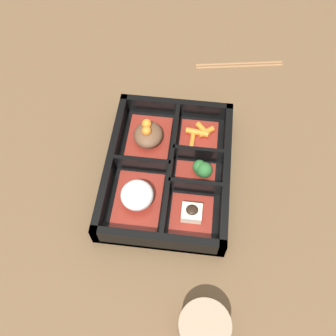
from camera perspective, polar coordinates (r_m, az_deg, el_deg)
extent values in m
plane|color=brown|center=(0.79, 0.00, -0.94)|extent=(3.00, 3.00, 0.00)
cube|color=black|center=(0.79, 0.00, -0.76)|extent=(0.32, 0.24, 0.01)
cube|color=black|center=(0.77, 8.34, -0.87)|extent=(0.32, 0.01, 0.05)
cube|color=black|center=(0.79, -8.19, 0.80)|extent=(0.32, 0.01, 0.05)
cube|color=black|center=(0.70, -1.48, -10.59)|extent=(0.01, 0.24, 0.05)
cube|color=black|center=(0.86, 1.20, 8.61)|extent=(0.01, 0.24, 0.05)
cube|color=black|center=(0.77, 0.39, -0.07)|extent=(0.29, 0.01, 0.05)
cube|color=black|center=(0.75, 3.88, -2.88)|extent=(0.01, 0.10, 0.05)
cube|color=black|center=(0.79, 4.32, 1.86)|extent=(0.01, 0.10, 0.05)
cube|color=black|center=(0.78, -3.69, 0.34)|extent=(0.01, 0.11, 0.05)
cube|color=maroon|center=(0.75, -4.39, -4.75)|extent=(0.12, 0.09, 0.01)
ellipsoid|color=silver|center=(0.73, -4.50, -3.94)|extent=(0.06, 0.06, 0.04)
cube|color=maroon|center=(0.82, -2.82, 4.12)|extent=(0.12, 0.09, 0.01)
ellipsoid|color=brown|center=(0.81, -2.88, 4.84)|extent=(0.07, 0.06, 0.03)
sphere|color=orange|center=(0.79, -3.12, 5.41)|extent=(0.02, 0.02, 0.02)
sphere|color=orange|center=(0.80, -3.11, 6.42)|extent=(0.02, 0.02, 0.02)
cube|color=maroon|center=(0.74, 3.41, -6.89)|extent=(0.09, 0.08, 0.01)
cube|color=beige|center=(0.73, 3.46, -6.52)|extent=(0.03, 0.04, 0.02)
ellipsoid|color=black|center=(0.71, 3.51, -6.08)|extent=(0.02, 0.02, 0.01)
cube|color=maroon|center=(0.78, 3.98, -0.89)|extent=(0.05, 0.08, 0.01)
sphere|color=#265B28|center=(0.77, 4.80, -0.20)|extent=(0.02, 0.02, 0.02)
sphere|color=#265B28|center=(0.76, 5.30, -0.33)|extent=(0.03, 0.03, 0.03)
sphere|color=#265B28|center=(0.77, 4.59, 0.18)|extent=(0.03, 0.03, 0.03)
cube|color=maroon|center=(0.83, 4.49, 4.46)|extent=(0.09, 0.08, 0.01)
cylinder|color=orange|center=(0.83, 5.54, 5.23)|extent=(0.03, 0.04, 0.01)
cylinder|color=orange|center=(0.81, 3.55, 4.04)|extent=(0.04, 0.01, 0.01)
cylinder|color=orange|center=(0.83, 4.27, 5.19)|extent=(0.02, 0.05, 0.01)
cylinder|color=orange|center=(0.83, 5.08, 5.63)|extent=(0.03, 0.03, 0.01)
cylinder|color=gray|center=(0.67, 5.22, -22.12)|extent=(0.08, 0.08, 0.05)
cylinder|color=#597A38|center=(0.64, 5.40, -21.79)|extent=(0.07, 0.07, 0.01)
cylinder|color=brown|center=(0.99, 10.36, 14.44)|extent=(0.04, 0.21, 0.01)
cylinder|color=brown|center=(1.00, 10.28, 14.80)|extent=(0.04, 0.21, 0.01)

